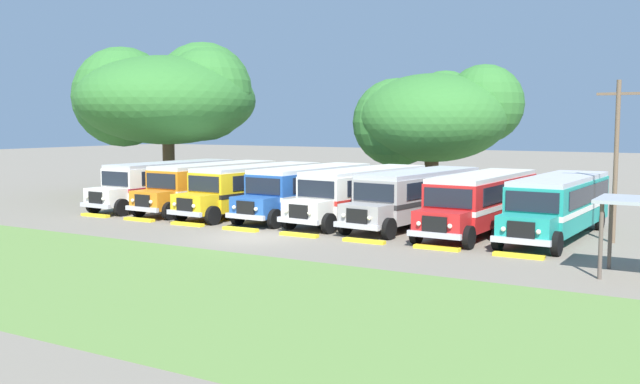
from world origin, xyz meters
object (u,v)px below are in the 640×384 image
(parked_bus_slot_0, at_px, (169,182))
(parked_bus_slot_3, at_px, (309,189))
(parked_bus_slot_5, at_px, (418,195))
(utility_pole, at_px, (616,157))
(parked_bus_slot_4, at_px, (363,192))
(parked_bus_slot_1, at_px, (213,184))
(parked_bus_slot_7, at_px, (559,203))
(parked_bus_slot_2, at_px, (256,187))
(parked_bus_slot_6, at_px, (482,200))
(secondary_tree, at_px, (172,97))
(broad_shade_tree, at_px, (433,116))

(parked_bus_slot_0, bearing_deg, parked_bus_slot_3, 95.30)
(parked_bus_slot_0, xyz_separation_m, parked_bus_slot_5, (16.82, 0.44, 0.00))
(parked_bus_slot_3, xyz_separation_m, utility_pole, (16.24, -0.79, 2.24))
(parked_bus_slot_4, bearing_deg, parked_bus_slot_5, 93.99)
(parked_bus_slot_1, distance_m, utility_pole, 23.11)
(parked_bus_slot_4, relative_size, parked_bus_slot_7, 1.01)
(parked_bus_slot_2, distance_m, parked_bus_slot_7, 17.11)
(parked_bus_slot_6, bearing_deg, parked_bus_slot_5, -97.75)
(parked_bus_slot_2, bearing_deg, secondary_tree, -113.41)
(secondary_tree, xyz_separation_m, utility_pole, (31.84, -6.64, -3.38))
(parked_bus_slot_0, distance_m, parked_bus_slot_4, 13.59)
(parked_bus_slot_3, bearing_deg, parked_bus_slot_2, -78.10)
(parked_bus_slot_3, distance_m, parked_bus_slot_4, 3.39)
(parked_bus_slot_4, distance_m, utility_pole, 13.07)
(parked_bus_slot_0, bearing_deg, parked_bus_slot_5, 94.05)
(parked_bus_slot_4, relative_size, utility_pole, 1.53)
(parked_bus_slot_3, bearing_deg, parked_bus_slot_6, 88.79)
(broad_shade_tree, distance_m, utility_pole, 17.77)
(secondary_tree, bearing_deg, parked_bus_slot_0, -49.54)
(parked_bus_slot_3, xyz_separation_m, parked_bus_slot_4, (3.39, 0.02, 0.00))
(parked_bus_slot_5, bearing_deg, broad_shade_tree, -156.28)
(parked_bus_slot_0, relative_size, parked_bus_slot_5, 0.99)
(parked_bus_slot_2, bearing_deg, utility_pole, 93.52)
(parked_bus_slot_5, distance_m, secondary_tree, 23.68)
(parked_bus_slot_6, distance_m, broad_shade_tree, 14.27)
(parked_bus_slot_6, relative_size, secondary_tree, 0.74)
(parked_bus_slot_1, height_order, parked_bus_slot_6, same)
(parked_bus_slot_0, height_order, broad_shade_tree, broad_shade_tree)
(parked_bus_slot_6, bearing_deg, parked_bus_slot_1, -89.52)
(parked_bus_slot_2, distance_m, secondary_tree, 14.94)
(parked_bus_slot_5, bearing_deg, parked_bus_slot_4, -85.54)
(parked_bus_slot_7, distance_m, secondary_tree, 30.54)
(parked_bus_slot_7, bearing_deg, parked_bus_slot_3, -89.42)
(parked_bus_slot_2, height_order, parked_bus_slot_4, same)
(parked_bus_slot_1, xyz_separation_m, parked_bus_slot_3, (6.76, 0.31, 0.00))
(parked_bus_slot_0, relative_size, secondary_tree, 0.74)
(parked_bus_slot_3, relative_size, parked_bus_slot_6, 1.00)
(parked_bus_slot_1, distance_m, parked_bus_slot_3, 6.77)
(parked_bus_slot_7, xyz_separation_m, utility_pole, (2.46, -0.45, 2.24))
(parked_bus_slot_4, xyz_separation_m, utility_pole, (12.85, -0.80, 2.24))
(utility_pole, bearing_deg, parked_bus_slot_5, 175.63)
(parked_bus_slot_1, distance_m, broad_shade_tree, 15.51)
(utility_pole, bearing_deg, secondary_tree, 168.22)
(parked_bus_slot_0, distance_m, secondary_tree, 10.06)
(parked_bus_slot_7, bearing_deg, parked_bus_slot_6, -83.10)
(parked_bus_slot_2, distance_m, parked_bus_slot_6, 13.55)
(broad_shade_tree, xyz_separation_m, secondary_tree, (-18.65, -5.10, 1.43))
(parked_bus_slot_2, height_order, parked_bus_slot_3, same)
(parked_bus_slot_2, xyz_separation_m, parked_bus_slot_4, (6.72, 0.57, 0.00))
(broad_shade_tree, bearing_deg, parked_bus_slot_0, -139.17)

